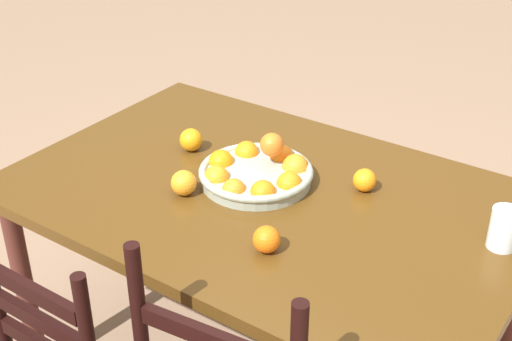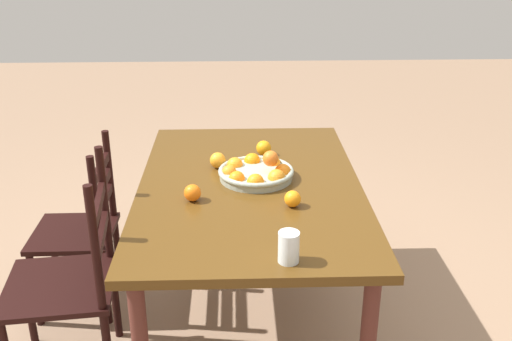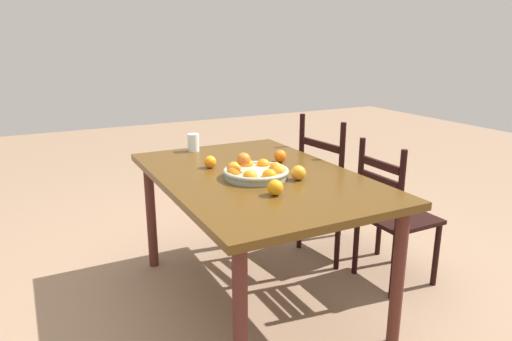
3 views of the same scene
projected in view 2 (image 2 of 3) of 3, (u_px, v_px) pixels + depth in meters
ground_plane at (251, 322)px, 2.99m from camera, size 12.00×12.00×0.00m
dining_table at (250, 200)px, 2.72m from camera, size 1.55×1.01×0.77m
chair_near_window at (70, 283)px, 2.51m from camera, size 0.50×0.50×0.99m
chair_by_cabinet at (82, 231)px, 2.97m from camera, size 0.40×0.40×0.91m
fruit_bowl at (257, 172)px, 2.73m from camera, size 0.35×0.35×0.15m
orange_loose_0 at (293, 199)px, 2.46m from camera, size 0.07×0.07×0.07m
orange_loose_1 at (264, 148)px, 3.00m from camera, size 0.08×0.08×0.08m
orange_loose_2 at (218, 160)px, 2.85m from camera, size 0.08×0.08×0.08m
orange_loose_3 at (193, 193)px, 2.51m from camera, size 0.07×0.07×0.07m
drinking_glass at (289, 247)px, 2.06m from camera, size 0.08×0.08×0.12m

